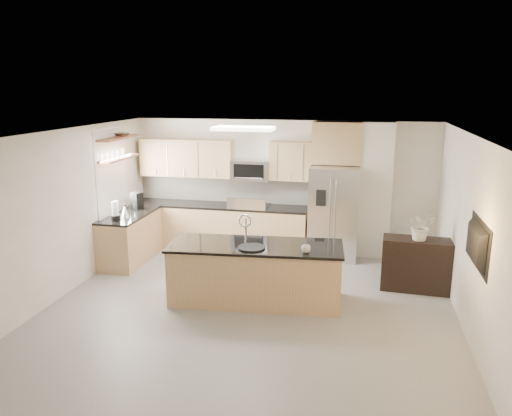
% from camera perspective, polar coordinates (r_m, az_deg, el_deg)
% --- Properties ---
extents(floor, '(6.50, 6.50, 0.00)m').
position_cam_1_polar(floor, '(7.39, -1.17, -12.22)').
color(floor, '#9A9793').
rests_on(floor, ground).
extents(ceiling, '(6.00, 6.50, 0.02)m').
position_cam_1_polar(ceiling, '(6.68, -1.28, 8.27)').
color(ceiling, silver).
rests_on(ceiling, wall_back).
extents(wall_back, '(6.00, 0.02, 2.60)m').
position_cam_1_polar(wall_back, '(10.03, 3.01, 2.58)').
color(wall_back, white).
rests_on(wall_back, floor).
extents(wall_front, '(6.00, 0.02, 2.60)m').
position_cam_1_polar(wall_front, '(4.05, -12.13, -15.10)').
color(wall_front, white).
rests_on(wall_front, floor).
extents(wall_left, '(0.02, 6.50, 2.60)m').
position_cam_1_polar(wall_left, '(8.13, -22.30, -1.09)').
color(wall_left, white).
rests_on(wall_left, floor).
extents(wall_right, '(0.02, 6.50, 2.60)m').
position_cam_1_polar(wall_right, '(6.91, 23.83, -3.73)').
color(wall_right, white).
rests_on(wall_right, floor).
extents(back_counter, '(3.55, 0.66, 1.44)m').
position_cam_1_polar(back_counter, '(10.18, -4.17, -2.06)').
color(back_counter, '#D5B676').
rests_on(back_counter, floor).
extents(left_counter, '(0.66, 1.50, 0.92)m').
position_cam_1_polar(left_counter, '(9.72, -14.20, -3.29)').
color(left_counter, '#D5B676').
rests_on(left_counter, floor).
extents(range, '(0.76, 0.64, 1.14)m').
position_cam_1_polar(range, '(10.02, -0.74, -2.28)').
color(range, black).
rests_on(range, floor).
extents(upper_cabinets, '(3.50, 0.33, 0.75)m').
position_cam_1_polar(upper_cabinets, '(10.06, -4.48, 5.63)').
color(upper_cabinets, tan).
rests_on(upper_cabinets, wall_back).
extents(microwave, '(0.76, 0.40, 0.40)m').
position_cam_1_polar(microwave, '(9.88, -0.60, 4.38)').
color(microwave, '#BABABD').
rests_on(microwave, upper_cabinets).
extents(refrigerator, '(0.92, 0.78, 1.78)m').
position_cam_1_polar(refrigerator, '(9.64, 8.86, -0.51)').
color(refrigerator, '#BABABD').
rests_on(refrigerator, floor).
extents(partition_column, '(0.60, 0.30, 2.60)m').
position_cam_1_polar(partition_column, '(9.77, 13.48, 1.92)').
color(partition_column, silver).
rests_on(partition_column, floor).
extents(window, '(0.04, 1.15, 1.65)m').
position_cam_1_polar(window, '(9.59, -16.24, 3.67)').
color(window, white).
rests_on(window, wall_left).
extents(shelf_lower, '(0.30, 1.20, 0.04)m').
position_cam_1_polar(shelf_lower, '(9.57, -15.41, 5.52)').
color(shelf_lower, brown).
rests_on(shelf_lower, wall_left).
extents(shelf_upper, '(0.30, 1.20, 0.04)m').
position_cam_1_polar(shelf_upper, '(9.53, -15.55, 7.72)').
color(shelf_upper, brown).
rests_on(shelf_upper, wall_left).
extents(ceiling_fixture, '(1.00, 0.50, 0.06)m').
position_cam_1_polar(ceiling_fixture, '(8.32, -1.45, 9.07)').
color(ceiling_fixture, white).
rests_on(ceiling_fixture, ceiling).
extents(island, '(2.70, 1.16, 1.33)m').
position_cam_1_polar(island, '(7.70, -0.08, -7.40)').
color(island, '#D5B676').
rests_on(island, floor).
extents(credenza, '(1.10, 0.51, 0.86)m').
position_cam_1_polar(credenza, '(8.52, 17.80, -6.17)').
color(credenza, black).
rests_on(credenza, floor).
extents(cup, '(0.18, 0.18, 0.11)m').
position_cam_1_polar(cup, '(7.22, 5.72, -4.68)').
color(cup, white).
rests_on(cup, island).
extents(platter, '(0.52, 0.52, 0.02)m').
position_cam_1_polar(platter, '(7.38, -0.52, -4.54)').
color(platter, black).
rests_on(platter, island).
extents(blender, '(0.15, 0.15, 0.35)m').
position_cam_1_polar(blender, '(9.14, -15.77, -0.48)').
color(blender, black).
rests_on(blender, left_counter).
extents(kettle, '(0.19, 0.19, 0.24)m').
position_cam_1_polar(kettle, '(9.35, -14.75, -0.38)').
color(kettle, '#BABABD').
rests_on(kettle, left_counter).
extents(coffee_maker, '(0.22, 0.24, 0.32)m').
position_cam_1_polar(coffee_maker, '(9.93, -13.48, 0.77)').
color(coffee_maker, black).
rests_on(coffee_maker, left_counter).
extents(bowl, '(0.37, 0.37, 0.08)m').
position_cam_1_polar(bowl, '(9.70, -15.05, 8.20)').
color(bowl, '#BABABD').
rests_on(bowl, shelf_upper).
extents(flower_vase, '(0.80, 0.75, 0.71)m').
position_cam_1_polar(flower_vase, '(8.26, 18.40, -1.15)').
color(flower_vase, beige).
rests_on(flower_vase, credenza).
extents(television, '(0.14, 1.08, 0.62)m').
position_cam_1_polar(television, '(6.69, 23.45, -3.79)').
color(television, black).
rests_on(television, wall_right).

